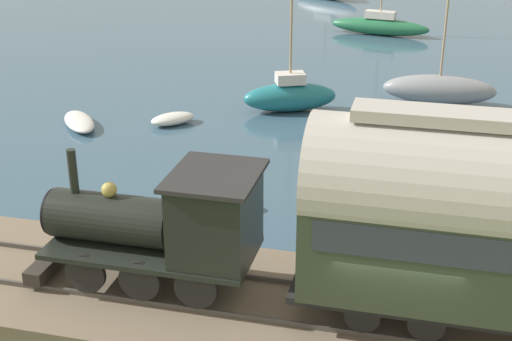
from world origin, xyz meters
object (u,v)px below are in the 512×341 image
object	(u,v)px
sailboat_gray	(439,89)
rowboat_off_pier	(173,119)
steam_locomotive	(169,222)
rowboat_far_out	(223,200)
rowboat_mid_harbor	(79,122)
sailboat_teal	(290,95)
sailboat_green	(380,25)

from	to	relation	value
sailboat_gray	rowboat_off_pier	xyz separation A→B (m)	(-5.44, 10.40, -0.43)
steam_locomotive	rowboat_off_pier	bearing A→B (deg)	20.22
rowboat_far_out	rowboat_mid_harbor	bearing A→B (deg)	54.15
rowboat_mid_harbor	sailboat_teal	bearing A→B (deg)	-10.86
sailboat_green	rowboat_far_out	world-z (taller)	sailboat_green
sailboat_green	sailboat_teal	xyz separation A→B (m)	(-16.33, 2.39, 0.09)
steam_locomotive	rowboat_mid_harbor	distance (m)	13.97
sailboat_green	rowboat_off_pier	size ratio (longest dim) A/B	3.98
rowboat_far_out	steam_locomotive	bearing A→B (deg)	-175.34
rowboat_far_out	rowboat_off_pier	xyz separation A→B (m)	(6.90, 4.18, -0.00)
rowboat_off_pier	rowboat_mid_harbor	bearing A→B (deg)	62.86
sailboat_teal	sailboat_green	bearing A→B (deg)	-31.51
steam_locomotive	sailboat_green	xyz separation A→B (m)	(31.57, -2.09, -1.66)
sailboat_gray	sailboat_teal	distance (m)	6.66
rowboat_mid_harbor	rowboat_off_pier	xyz separation A→B (m)	(1.18, -3.54, 0.02)
sailboat_teal	rowboat_off_pier	bearing A→B (deg)	100.73
sailboat_green	sailboat_teal	size ratio (longest dim) A/B	1.16
sailboat_teal	rowboat_mid_harbor	distance (m)	8.80
steam_locomotive	sailboat_gray	size ratio (longest dim) A/B	0.97
steam_locomotive	rowboat_mid_harbor	size ratio (longest dim) A/B	1.89
sailboat_gray	sailboat_green	distance (m)	14.26
sailboat_gray	rowboat_off_pier	bearing A→B (deg)	115.15
sailboat_teal	rowboat_off_pier	distance (m)	5.15
sailboat_teal	rowboat_far_out	bearing A→B (deg)	156.34
sailboat_gray	rowboat_mid_harbor	world-z (taller)	sailboat_gray
sailboat_teal	rowboat_far_out	size ratio (longest dim) A/B	3.44
sailboat_teal	rowboat_mid_harbor	bearing A→B (deg)	94.21
sailboat_green	rowboat_off_pier	world-z (taller)	sailboat_green
sailboat_green	rowboat_mid_harbor	xyz separation A→B (m)	(-20.38, 10.19, -0.39)
sailboat_gray	rowboat_off_pier	distance (m)	11.75
sailboat_teal	rowboat_far_out	xyz separation A→B (m)	(-9.76, 0.08, -0.45)
sailboat_gray	sailboat_green	size ratio (longest dim) A/B	0.70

